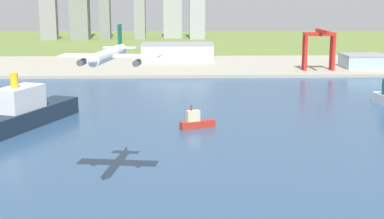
{
  "coord_description": "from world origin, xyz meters",
  "views": [
    {
      "loc": [
        -3.78,
        -5.01,
        63.91
      ],
      "look_at": [
        2.28,
        199.91,
        21.1
      ],
      "focal_mm": 51.41,
      "sensor_mm": 36.0,
      "label": 1
    }
  ],
  "objects_px": {
    "cargo_ship": "(26,111)",
    "tugboat_small": "(196,122)",
    "warehouse_main": "(177,52)",
    "airplane_landing": "(108,55)",
    "warehouse_annex": "(364,61)",
    "port_crane_red": "(320,41)"
  },
  "relations": [
    {
      "from": "airplane_landing",
      "to": "cargo_ship",
      "type": "distance_m",
      "value": 119.03
    },
    {
      "from": "cargo_ship",
      "to": "warehouse_main",
      "type": "relative_size",
      "value": 1.03
    },
    {
      "from": "airplane_landing",
      "to": "port_crane_red",
      "type": "xyz_separation_m",
      "value": [
        139.06,
        281.7,
        -18.79
      ]
    },
    {
      "from": "port_crane_red",
      "to": "warehouse_annex",
      "type": "bearing_deg",
      "value": 20.88
    },
    {
      "from": "airplane_landing",
      "to": "tugboat_small",
      "type": "distance_m",
      "value": 106.14
    },
    {
      "from": "cargo_ship",
      "to": "tugboat_small",
      "type": "height_order",
      "value": "cargo_ship"
    },
    {
      "from": "airplane_landing",
      "to": "cargo_ship",
      "type": "height_order",
      "value": "airplane_landing"
    },
    {
      "from": "airplane_landing",
      "to": "cargo_ship",
      "type": "relative_size",
      "value": 0.54
    },
    {
      "from": "warehouse_main",
      "to": "warehouse_annex",
      "type": "relative_size",
      "value": 1.89
    },
    {
      "from": "airplane_landing",
      "to": "tugboat_small",
      "type": "bearing_deg",
      "value": 71.76
    },
    {
      "from": "tugboat_small",
      "to": "warehouse_annex",
      "type": "relative_size",
      "value": 0.49
    },
    {
      "from": "warehouse_main",
      "to": "warehouse_annex",
      "type": "xyz_separation_m",
      "value": [
        160.4,
        -57.52,
        -2.41
      ]
    },
    {
      "from": "airplane_landing",
      "to": "warehouse_annex",
      "type": "distance_m",
      "value": 351.8
    },
    {
      "from": "cargo_ship",
      "to": "warehouse_annex",
      "type": "distance_m",
      "value": 309.05
    },
    {
      "from": "airplane_landing",
      "to": "port_crane_red",
      "type": "distance_m",
      "value": 314.72
    },
    {
      "from": "tugboat_small",
      "to": "warehouse_annex",
      "type": "distance_m",
      "value": 256.15
    },
    {
      "from": "tugboat_small",
      "to": "warehouse_main",
      "type": "bearing_deg",
      "value": 91.78
    },
    {
      "from": "cargo_ship",
      "to": "warehouse_annex",
      "type": "height_order",
      "value": "cargo_ship"
    },
    {
      "from": "warehouse_main",
      "to": "airplane_landing",
      "type": "bearing_deg",
      "value": -93.58
    },
    {
      "from": "warehouse_main",
      "to": "warehouse_annex",
      "type": "bearing_deg",
      "value": -19.73
    },
    {
      "from": "tugboat_small",
      "to": "warehouse_main",
      "type": "xyz_separation_m",
      "value": [
        -8.2,
        263.49,
        7.36
      ]
    },
    {
      "from": "tugboat_small",
      "to": "cargo_ship",
      "type": "bearing_deg",
      "value": 175.41
    }
  ]
}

